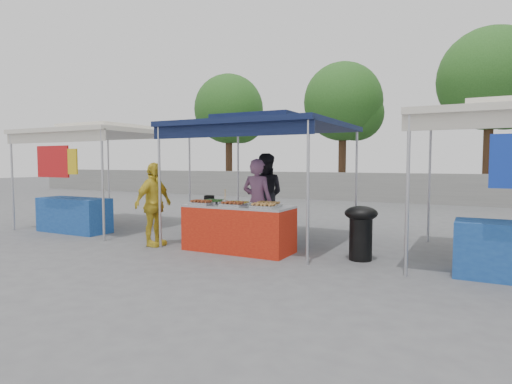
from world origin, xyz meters
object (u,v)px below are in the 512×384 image
at_px(cooking_pot, 209,199).
at_px(wok_burner, 361,228).
at_px(vendor_table, 238,228).
at_px(helper_man, 264,194).
at_px(vendor_woman, 257,202).
at_px(customer_person, 154,204).

xyz_separation_m(cooking_pot, wok_burner, (3.05, -0.03, -0.37)).
relative_size(vendor_table, helper_man, 1.09).
xyz_separation_m(cooking_pot, vendor_woman, (0.89, 0.37, -0.06)).
distance_m(cooking_pot, wok_burner, 3.07).
xyz_separation_m(wok_burner, customer_person, (-3.89, -0.65, 0.27)).
distance_m(vendor_table, wok_burner, 2.20).
bearing_deg(customer_person, vendor_woman, -57.88).
bearing_deg(vendor_woman, customer_person, 30.08).
xyz_separation_m(wok_burner, helper_man, (-2.53, 1.47, 0.37)).
bearing_deg(customer_person, cooking_pot, -50.14).
bearing_deg(vendor_table, cooking_pot, 157.96).
bearing_deg(wok_burner, cooking_pot, -172.40).
bearing_deg(vendor_woman, cooking_pot, 21.38).
relative_size(vendor_table, vendor_woman, 1.17).
bearing_deg(wok_burner, helper_man, 158.01).
bearing_deg(customer_person, vendor_table, -78.22).
relative_size(wok_burner, customer_person, 0.56).
bearing_deg(vendor_table, customer_person, -169.32).
bearing_deg(vendor_table, helper_man, 101.35).
relative_size(cooking_pot, helper_man, 0.11).
bearing_deg(wok_burner, customer_person, -162.36).
xyz_separation_m(wok_burner, vendor_woman, (-2.15, 0.40, 0.31)).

